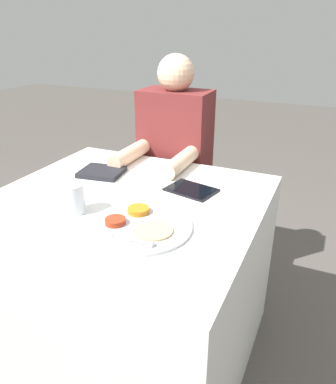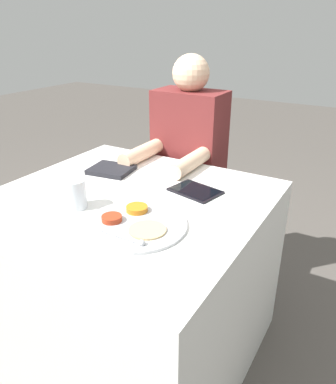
# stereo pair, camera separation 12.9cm
# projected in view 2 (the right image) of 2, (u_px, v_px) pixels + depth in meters

# --- Properties ---
(ground_plane) EXTENTS (12.00, 12.00, 0.00)m
(ground_plane) POSITION_uv_depth(u_px,v_px,m) (133.00, 345.00, 1.69)
(ground_plane) COLOR #4C4742
(dining_table) EXTENTS (0.99, 0.95, 0.74)m
(dining_table) POSITION_uv_depth(u_px,v_px,m) (130.00, 279.00, 1.54)
(dining_table) COLOR silver
(dining_table) RESTS_ON ground_plane
(thali_tray) EXTENTS (0.33, 0.33, 0.03)m
(thali_tray) POSITION_uv_depth(u_px,v_px,m) (134.00, 224.00, 1.19)
(thali_tray) COLOR #B7BABF
(thali_tray) RESTS_ON dining_table
(red_notebook) EXTENTS (0.20, 0.17, 0.02)m
(red_notebook) POSITION_uv_depth(u_px,v_px,m) (111.00, 170.00, 1.63)
(red_notebook) COLOR silver
(red_notebook) RESTS_ON dining_table
(tablet_device) EXTENTS (0.21, 0.17, 0.01)m
(tablet_device) POSITION_uv_depth(u_px,v_px,m) (195.00, 191.00, 1.43)
(tablet_device) COLOR black
(tablet_device) RESTS_ON dining_table
(person_diner) EXTENTS (0.34, 0.49, 1.20)m
(person_diner) POSITION_uv_depth(u_px,v_px,m) (188.00, 182.00, 1.96)
(person_diner) COLOR black
(person_diner) RESTS_ON ground_plane
(drinking_glass) EXTENTS (0.08, 0.08, 0.10)m
(drinking_glass) POSITION_uv_depth(u_px,v_px,m) (75.00, 194.00, 1.30)
(drinking_glass) COLOR silver
(drinking_glass) RESTS_ON dining_table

